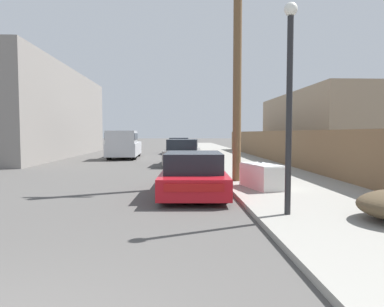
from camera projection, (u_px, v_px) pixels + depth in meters
The scene contains 11 objects.
sidewalk_curb at pixel (225, 155), 25.66m from camera, with size 4.20×63.00×0.12m, color gray.
discarded_fridge at pixel (262, 176), 10.10m from camera, with size 1.08×1.73×0.74m.
parked_sports_car_red at pixel (193, 175), 9.83m from camera, with size 1.95×4.43×1.21m.
car_parked_mid at pixel (183, 153), 18.71m from camera, with size 2.18×4.51×1.41m.
car_parked_far at pixel (179, 146), 29.15m from camera, with size 1.99×4.19×1.35m.
pickup_truck at pixel (124, 145), 23.41m from camera, with size 2.09×5.30×1.90m.
utility_pole at pixel (237, 53), 11.43m from camera, with size 1.80×0.28×8.38m.
street_lamp at pixel (289, 91), 6.70m from camera, with size 0.26×0.26×4.15m.
wooden_fence at pixel (280, 147), 18.49m from camera, with size 0.08×32.23×1.75m, color brown.
building_left_block at pixel (28, 113), 25.48m from camera, with size 7.00×18.50×6.42m, color gray.
building_right_house at pixel (328, 126), 24.38m from camera, with size 6.00×13.49×4.53m, color gray.
Camera 1 is at (1.63, -1.97, 1.75)m, focal length 32.00 mm.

